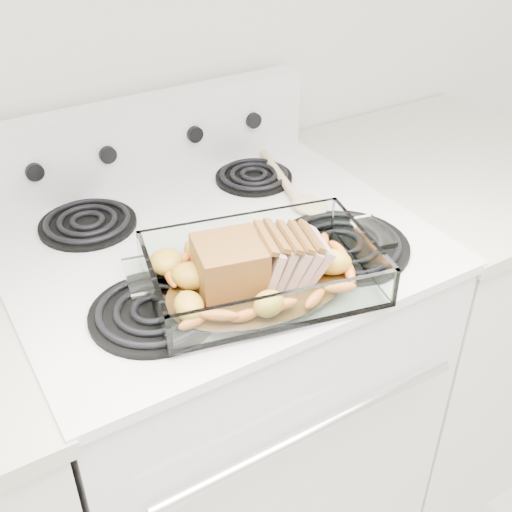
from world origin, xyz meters
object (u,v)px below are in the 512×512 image
electric_range (219,401)px  baking_dish (262,276)px  counter_right (431,312)px  pork_roast (251,265)px

electric_range → baking_dish: bearing=-91.4°
counter_right → pork_roast: (-0.69, -0.19, 0.53)m
counter_right → pork_roast: 0.89m
counter_right → baking_dish: (-0.67, -0.19, 0.50)m
electric_range → pork_roast: size_ratio=5.01×
electric_range → counter_right: size_ratio=1.20×
electric_range → counter_right: (0.66, -0.00, -0.02)m
electric_range → baking_dish: 0.52m
baking_dish → pork_roast: bearing=-167.3°
counter_right → baking_dish: bearing=-164.1°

